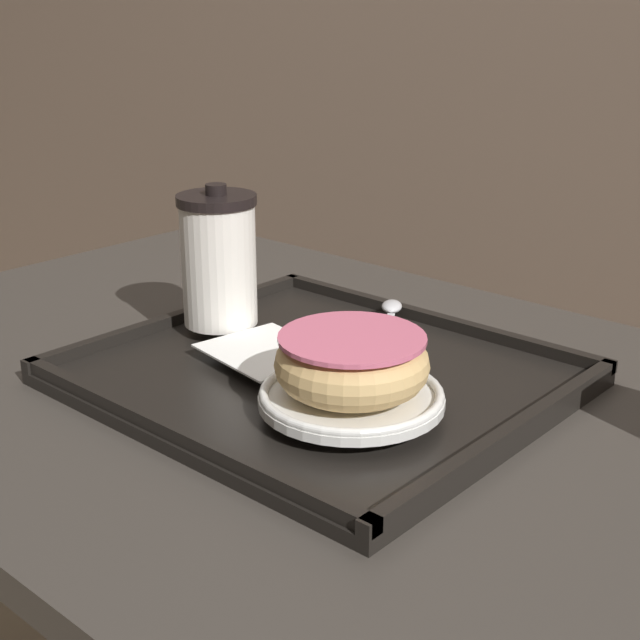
# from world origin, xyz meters

# --- Properties ---
(cafe_table) EXTENTS (1.05, 0.70, 0.73)m
(cafe_table) POSITION_xyz_m (0.00, 0.00, 0.58)
(cafe_table) COLOR #38332D
(cafe_table) RESTS_ON ground_plane
(serving_tray) EXTENTS (0.42, 0.37, 0.02)m
(serving_tray) POSITION_xyz_m (0.03, 0.00, 0.73)
(serving_tray) COLOR black
(serving_tray) RESTS_ON cafe_table
(napkin_paper) EXTENTS (0.13, 0.12, 0.00)m
(napkin_paper) POSITION_xyz_m (-0.02, -0.02, 0.75)
(napkin_paper) COLOR white
(napkin_paper) RESTS_ON serving_tray
(coffee_cup_front) EXTENTS (0.08, 0.08, 0.15)m
(coffee_cup_front) POSITION_xyz_m (-0.11, 0.01, 0.82)
(coffee_cup_front) COLOR white
(coffee_cup_front) RESTS_ON serving_tray
(plate_with_chocolate_donut) EXTENTS (0.16, 0.16, 0.01)m
(plate_with_chocolate_donut) POSITION_xyz_m (0.12, -0.05, 0.76)
(plate_with_chocolate_donut) COLOR white
(plate_with_chocolate_donut) RESTS_ON serving_tray
(donut_chocolate_glazed) EXTENTS (0.13, 0.13, 0.05)m
(donut_chocolate_glazed) POSITION_xyz_m (0.12, -0.05, 0.79)
(donut_chocolate_glazed) COLOR #DBB270
(donut_chocolate_glazed) RESTS_ON plate_with_chocolate_donut
(spoon) EXTENTS (0.09, 0.13, 0.01)m
(spoon) POSITION_xyz_m (0.01, 0.14, 0.75)
(spoon) COLOR silver
(spoon) RESTS_ON serving_tray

